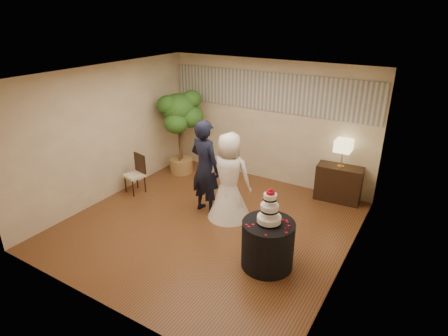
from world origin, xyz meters
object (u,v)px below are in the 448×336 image
Objects in this scene: table_lamp at (342,153)px; console at (338,183)px; bride at (229,177)px; ficus_tree at (180,132)px; cake_table at (268,244)px; side_chair at (134,174)px; groom at (205,167)px; wedding_cake at (270,206)px.

console is at bearing 0.00° from table_lamp.
bride is 0.83× the size of ficus_tree.
console is (0.34, 2.80, -0.00)m from cake_table.
bride reaches higher than side_chair.
console is 1.60× the size of table_lamp.
ficus_tree is (-1.61, 1.30, 0.09)m from groom.
table_lamp is at bearing 39.42° from side_chair.
groom reaches higher than table_lamp.
side_chair is (-3.95, -1.96, 0.05)m from console.
groom is at bearing -4.62° from bride.
ficus_tree reaches higher than side_chair.
ficus_tree is (-3.75, -0.54, 0.66)m from console.
groom is 3.28× the size of table_lamp.
groom is at bearing -143.57° from console.
ficus_tree is at bearing -28.62° from groom.
ficus_tree is 2.41× the size of side_chair.
side_chair reaches higher than console.
console is 0.44× the size of ficus_tree.
wedding_cake is (1.29, -1.00, 0.21)m from bride.
table_lamp is at bearing 0.00° from console.
wedding_cake is at bearing -96.87° from table_lamp.
table_lamp reaches higher than cake_table.
bride reaches higher than wedding_cake.
wedding_cake is 0.67× the size of side_chair.
wedding_cake is 4.10m from ficus_tree.
bride is at bearing 142.15° from cake_table.
console is 4.41m from side_chair.
console is (1.63, 1.79, -0.47)m from bride.
cake_table is 3.71m from side_chair.
console is at bearing 83.13° from cake_table.
side_chair is at bearing -157.84° from console.
table_lamp is 3.79m from ficus_tree.
wedding_cake is (0.00, 0.00, 0.68)m from cake_table.
bride reaches higher than console.
groom is at bearing -39.05° from ficus_tree.
bride is 2.47m from console.
groom is at bearing 152.10° from wedding_cake.
cake_table is 2.82m from console.
cake_table is 1.42× the size of wedding_cake.
table_lamp is 0.67× the size of side_chair.
ficus_tree is at bearing -176.09° from console.
side_chair reaches higher than cake_table.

